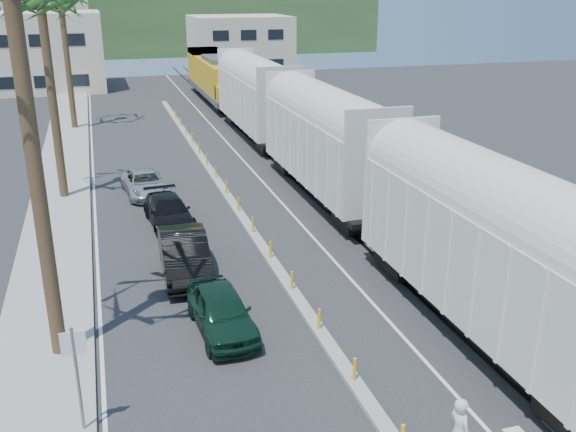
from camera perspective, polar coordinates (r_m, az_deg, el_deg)
name	(u,v)px	position (r m, az deg, el deg)	size (l,w,h in m)	color
ground	(384,428)	(17.36, 8.50, -18.17)	(140.00, 140.00, 0.00)	#28282B
sidewalk	(62,182)	(38.78, -19.42, 2.90)	(3.00, 90.00, 0.15)	gray
rails	(276,153)	(43.10, -1.07, 5.61)	(1.56, 100.00, 0.06)	black
median	(227,194)	(34.45, -5.48, 1.93)	(0.45, 60.00, 0.85)	gray
lane_markings	(174,174)	(38.94, -10.06, 3.70)	(9.42, 90.00, 0.01)	silver
freight_train	(293,122)	(38.80, 0.48, 8.37)	(3.00, 60.94, 5.85)	beige
street_sign	(76,366)	(16.70, -18.33, -12.52)	(0.60, 0.08, 3.00)	slate
buildings	(88,40)	(84.13, -17.34, 14.72)	(38.00, 27.00, 10.00)	beige
hillside	(127,15)	(112.51, -14.11, 16.94)	(80.00, 20.00, 12.00)	#385628
car_lead	(222,311)	(21.02, -5.93, -8.40)	(1.95, 4.34, 1.45)	black
car_second	(185,254)	(25.15, -9.18, -3.36)	(1.92, 5.09, 1.66)	black
car_third	(169,212)	(30.45, -10.55, 0.39)	(2.23, 4.72, 1.33)	black
car_rear	(145,183)	(35.20, -12.59, 2.87)	(2.54, 4.77, 1.28)	#ADB1B3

